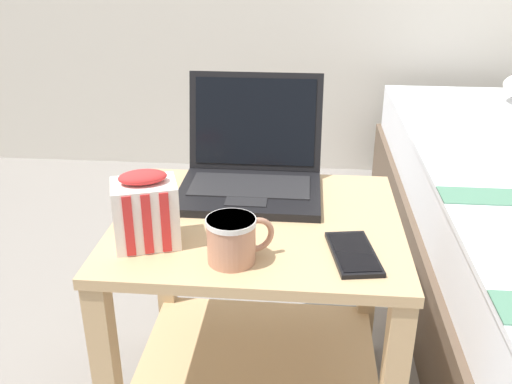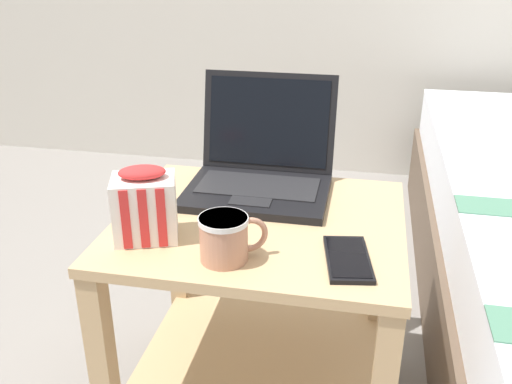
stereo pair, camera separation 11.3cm
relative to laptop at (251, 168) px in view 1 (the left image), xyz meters
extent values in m
cube|color=tan|center=(0.03, -0.16, -0.06)|extent=(0.60, 0.52, 0.02)
cube|color=tan|center=(0.03, -0.16, -0.44)|extent=(0.56, 0.48, 0.02)
cube|color=tan|center=(-0.24, 0.07, -0.32)|extent=(0.04, 0.04, 0.49)
cube|color=tan|center=(0.30, 0.07, -0.32)|extent=(0.04, 0.04, 0.49)
cube|color=black|center=(0.00, -0.05, -0.04)|extent=(0.32, 0.24, 0.02)
cube|color=#232326|center=(0.00, -0.03, -0.03)|extent=(0.27, 0.13, 0.00)
cube|color=#232326|center=(0.00, -0.11, -0.03)|extent=(0.09, 0.05, 0.00)
cube|color=black|center=(0.00, 0.10, 0.08)|extent=(0.32, 0.06, 0.23)
cube|color=black|center=(0.00, 0.09, 0.08)|extent=(0.29, 0.05, 0.20)
cube|color=red|center=(-0.09, 0.12, 0.15)|extent=(0.03, 0.01, 0.04)
cube|color=orange|center=(0.07, 0.09, 0.04)|extent=(0.04, 0.01, 0.04)
cylinder|color=tan|center=(0.00, -0.33, -0.01)|extent=(0.09, 0.09, 0.09)
cylinder|color=silver|center=(0.00, -0.33, 0.03)|extent=(0.09, 0.09, 0.01)
cylinder|color=black|center=(0.00, -0.33, 0.02)|extent=(0.08, 0.08, 0.01)
torus|color=tan|center=(0.04, -0.31, -0.01)|extent=(0.07, 0.04, 0.07)
cube|color=white|center=(-0.17, -0.28, 0.01)|extent=(0.14, 0.13, 0.13)
cube|color=red|center=(-0.19, -0.34, 0.01)|extent=(0.02, 0.01, 0.12)
cube|color=red|center=(-0.16, -0.33, 0.01)|extent=(0.02, 0.01, 0.12)
cube|color=red|center=(-0.13, -0.32, 0.01)|extent=(0.02, 0.01, 0.12)
ellipsoid|color=red|center=(-0.17, -0.28, 0.09)|extent=(0.10, 0.08, 0.02)
cube|color=black|center=(0.22, -0.29, -0.05)|extent=(0.10, 0.17, 0.01)
cube|color=black|center=(0.22, -0.29, -0.04)|extent=(0.09, 0.15, 0.00)
camera|label=1|loc=(0.12, -1.23, 0.49)|focal=40.00mm
camera|label=2|loc=(0.24, -1.21, 0.49)|focal=40.00mm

